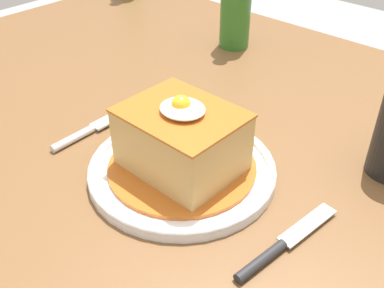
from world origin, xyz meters
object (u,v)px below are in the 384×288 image
Objects in this scene: knife at (275,250)px; beer_bottle_green at (236,0)px; fork at (84,133)px; main_plate at (182,169)px.

beer_bottle_green is at bearing 133.02° from knife.
fork is 0.44m from beer_bottle_green.
fork is at bearing -83.74° from beer_bottle_green.
beer_bottle_green reaches higher than fork.
main_plate is 1.82× the size of fork.
beer_bottle_green is (-0.05, 0.43, 0.09)m from fork.
fork is 0.35m from knife.
main_plate is at bearing 169.64° from knife.
knife is (0.18, -0.03, -0.00)m from main_plate.
beer_bottle_green is at bearing 96.26° from fork.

